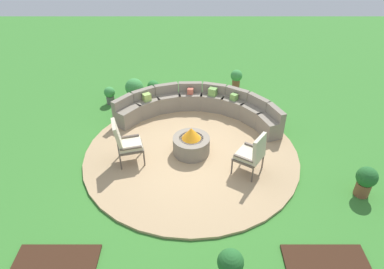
# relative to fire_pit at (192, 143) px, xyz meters

# --- Properties ---
(ground_plane) EXTENTS (24.00, 24.00, 0.00)m
(ground_plane) POSITION_rel_fire_pit_xyz_m (0.00, 0.00, -0.33)
(ground_plane) COLOR #387A2D
(patio_circle) EXTENTS (5.20, 5.20, 0.06)m
(patio_circle) POSITION_rel_fire_pit_xyz_m (0.00, 0.00, -0.30)
(patio_circle) COLOR tan
(patio_circle) RESTS_ON ground_plane
(fire_pit) EXTENTS (0.89, 0.89, 0.71)m
(fire_pit) POSITION_rel_fire_pit_xyz_m (0.00, 0.00, 0.00)
(fire_pit) COLOR gray
(fire_pit) RESTS_ON patio_circle
(curved_stone_bench) EXTENTS (4.49, 2.01, 0.75)m
(curved_stone_bench) POSITION_rel_fire_pit_xyz_m (0.23, 1.70, 0.04)
(curved_stone_bench) COLOR gray
(curved_stone_bench) RESTS_ON patio_circle
(lounge_chair_front_left) EXTENTS (0.73, 0.67, 1.12)m
(lounge_chair_front_left) POSITION_rel_fire_pit_xyz_m (-1.50, -0.35, 0.29)
(lounge_chair_front_left) COLOR brown
(lounge_chair_front_left) RESTS_ON patio_circle
(lounge_chair_front_right) EXTENTS (0.77, 0.79, 1.03)m
(lounge_chair_front_right) POSITION_rel_fire_pit_xyz_m (1.34, -0.75, 0.27)
(lounge_chair_front_right) COLOR brown
(lounge_chair_front_right) RESTS_ON patio_circle
(potted_plant_0) EXTENTS (0.43, 0.43, 0.71)m
(potted_plant_0) POSITION_rel_fire_pit_xyz_m (3.61, -1.39, 0.07)
(potted_plant_0) COLOR brown
(potted_plant_0) RESTS_ON ground_plane
(potted_plant_1) EXTENTS (0.38, 0.38, 0.66)m
(potted_plant_1) POSITION_rel_fire_pit_xyz_m (1.46, 3.54, 0.05)
(potted_plant_1) COLOR brown
(potted_plant_1) RESTS_ON ground_plane
(potted_plant_2) EXTENTS (0.37, 0.37, 0.57)m
(potted_plant_2) POSITION_rel_fire_pit_xyz_m (-1.19, 2.94, -0.03)
(potted_plant_2) COLOR brown
(potted_plant_2) RESTS_ON ground_plane
(potted_plant_3) EXTENTS (0.55, 0.55, 0.76)m
(potted_plant_3) POSITION_rel_fire_pit_xyz_m (-1.73, 2.67, 0.08)
(potted_plant_3) COLOR brown
(potted_plant_3) RESTS_ON ground_plane
(potted_plant_4) EXTENTS (0.43, 0.43, 0.70)m
(potted_plant_4) POSITION_rel_fire_pit_xyz_m (0.62, -3.38, 0.07)
(potted_plant_4) COLOR #A89E8E
(potted_plant_4) RESTS_ON ground_plane
(potted_plant_5) EXTENTS (0.33, 0.33, 0.55)m
(potted_plant_5) POSITION_rel_fire_pit_xyz_m (-2.48, 2.55, -0.03)
(potted_plant_5) COLOR #605B56
(potted_plant_5) RESTS_ON ground_plane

